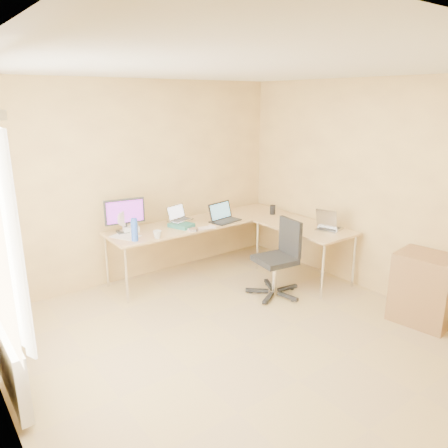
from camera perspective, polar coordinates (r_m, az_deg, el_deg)
floor at (r=4.49m, az=2.87°, el=-15.54°), size 4.50×4.50×0.00m
ceiling at (r=3.82m, az=3.45°, el=19.77°), size 4.50×4.50×0.00m
wall_back at (r=5.82m, az=-11.22°, el=5.42°), size 4.50×0.00×4.50m
wall_right at (r=5.51m, az=20.22°, el=4.12°), size 0.00×4.50×4.50m
desk_main at (r=6.07m, az=-2.91°, el=-2.98°), size 2.65×0.70×0.73m
desk_return at (r=5.96m, az=10.39°, el=-3.63°), size 0.70×1.30×0.73m
monitor at (r=5.57m, az=-12.90°, el=1.09°), size 0.53×0.24×0.43m
book_stack at (r=5.72m, az=-5.62°, el=-0.16°), size 0.30×0.35×0.05m
laptop_center at (r=5.82m, az=-5.79°, el=1.42°), size 0.37×0.32×0.20m
laptop_black at (r=5.93m, az=0.17°, el=1.54°), size 0.46×0.37×0.26m
keyboard at (r=5.62m, az=-2.95°, el=-0.59°), size 0.38×0.20×0.02m
mouse at (r=5.69m, az=-1.81°, el=-0.28°), size 0.10×0.07×0.03m
mug at (r=5.29m, az=-8.76°, el=-1.37°), size 0.12×0.12×0.10m
cd_stack at (r=5.55m, az=-4.01°, el=-0.74°), size 0.16×0.16×0.03m
water_bottle at (r=5.23m, az=-11.70°, el=-0.73°), size 0.09×0.09×0.28m
papers at (r=5.44m, az=-12.84°, el=-1.59°), size 0.35×0.40×0.01m
white_box at (r=5.62m, az=-12.13°, el=-0.65°), size 0.22×0.18×0.07m
desk_fan at (r=5.61m, az=-13.15°, el=0.27°), size 0.27×0.27×0.26m
black_cup at (r=6.35m, az=6.41°, el=1.87°), size 0.10×0.10×0.13m
laptop_return at (r=5.73m, az=13.76°, el=0.43°), size 0.41×0.36×0.23m
office_chair at (r=5.34m, az=6.71°, el=-4.29°), size 0.65×0.65×0.96m
cabinet at (r=5.21m, az=24.78°, el=-7.96°), size 0.57×0.66×0.82m
radiator at (r=3.91m, az=-26.13°, el=-16.59°), size 0.09×0.80×0.55m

